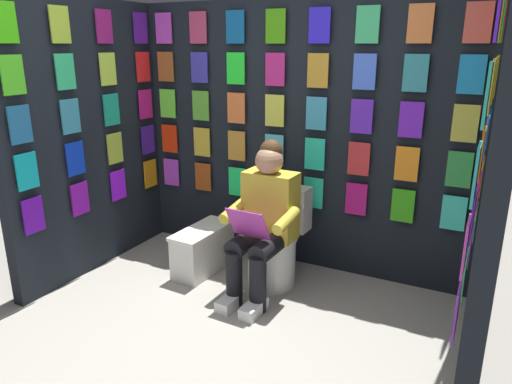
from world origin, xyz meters
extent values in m
plane|color=#9E998E|center=(0.00, 0.00, 0.00)|extent=(30.00, 30.00, 0.00)
cube|color=black|center=(0.00, -1.70, 1.11)|extent=(3.03, 0.10, 2.21)
cube|color=#A73CD3|center=(1.28, -1.61, 0.67)|extent=(0.17, 0.01, 0.26)
cube|color=#9A4416|center=(0.91, -1.61, 0.67)|extent=(0.17, 0.01, 0.26)
cube|color=#1AE564|center=(0.55, -1.61, 0.67)|extent=(0.17, 0.01, 0.26)
cube|color=#BA4818|center=(0.18, -1.61, 0.67)|extent=(0.17, 0.01, 0.26)
cube|color=#24C396|center=(-0.18, -1.61, 0.67)|extent=(0.17, 0.01, 0.26)
cube|color=#AE1070|center=(-0.55, -1.61, 0.67)|extent=(0.17, 0.01, 0.26)
cube|color=#2DA410|center=(-0.91, -1.61, 0.67)|extent=(0.17, 0.01, 0.26)
cube|color=#34D0C4|center=(-1.28, -1.61, 0.67)|extent=(0.17, 0.01, 0.26)
cube|color=red|center=(1.28, -1.61, 1.00)|extent=(0.17, 0.01, 0.26)
cube|color=gold|center=(0.91, -1.61, 1.00)|extent=(0.17, 0.01, 0.26)
cube|color=#BE832D|center=(0.55, -1.61, 1.00)|extent=(0.17, 0.01, 0.26)
cube|color=#47B1CD|center=(0.18, -1.61, 1.00)|extent=(0.17, 0.01, 0.26)
cube|color=#21CBA7|center=(-0.18, -1.61, 1.00)|extent=(0.17, 0.01, 0.26)
cube|color=red|center=(-0.55, -1.61, 1.00)|extent=(0.17, 0.01, 0.26)
cube|color=orange|center=(-0.91, -1.61, 1.00)|extent=(0.17, 0.01, 0.26)
cube|color=#278E40|center=(-1.28, -1.61, 1.00)|extent=(0.17, 0.01, 0.26)
cube|color=#60D836|center=(1.28, -1.61, 1.33)|extent=(0.17, 0.01, 0.26)
cube|color=#54A533|center=(0.91, -1.61, 1.33)|extent=(0.17, 0.01, 0.26)
cube|color=orange|center=(0.55, -1.61, 1.33)|extent=(0.17, 0.01, 0.26)
cube|color=#CACD46|center=(0.18, -1.61, 1.33)|extent=(0.17, 0.01, 0.26)
cube|color=#3692BE|center=(-0.18, -1.61, 1.33)|extent=(0.17, 0.01, 0.26)
cube|color=#5721C8|center=(-0.55, -1.61, 1.33)|extent=(0.17, 0.01, 0.26)
cube|color=#671DCA|center=(-0.91, -1.61, 1.33)|extent=(0.17, 0.01, 0.26)
cube|color=gold|center=(-1.28, -1.61, 1.33)|extent=(0.17, 0.01, 0.26)
cube|color=#945225|center=(1.28, -1.61, 1.66)|extent=(0.17, 0.01, 0.26)
cube|color=#3834AC|center=(0.91, -1.61, 1.66)|extent=(0.17, 0.01, 0.26)
cube|color=#21ED31|center=(0.55, -1.61, 1.66)|extent=(0.17, 0.01, 0.26)
cube|color=#B8227A|center=(0.18, -1.61, 1.66)|extent=(0.17, 0.01, 0.26)
cube|color=#BE8A2B|center=(-0.18, -1.61, 1.66)|extent=(0.17, 0.01, 0.26)
cube|color=#4069EB|center=(-0.55, -1.61, 1.66)|extent=(0.17, 0.01, 0.26)
cube|color=teal|center=(-0.91, -1.61, 1.66)|extent=(0.17, 0.01, 0.26)
cube|color=#177FCB|center=(-1.28, -1.61, 1.66)|extent=(0.17, 0.01, 0.26)
cube|color=#BD40C5|center=(1.28, -1.61, 1.99)|extent=(0.17, 0.01, 0.26)
cube|color=#AE3860|center=(0.91, -1.61, 1.99)|extent=(0.17, 0.01, 0.26)
cube|color=#0F5394|center=(0.55, -1.61, 1.99)|extent=(0.17, 0.01, 0.26)
cube|color=#409610|center=(0.18, -1.61, 1.99)|extent=(0.17, 0.01, 0.26)
cube|color=#2A1DE2|center=(-0.18, -1.61, 1.99)|extent=(0.17, 0.01, 0.26)
cube|color=#37BA73|center=(-0.55, -1.61, 1.99)|extent=(0.17, 0.01, 0.26)
cube|color=#D37037|center=(-0.91, -1.61, 1.99)|extent=(0.17, 0.01, 0.26)
cube|color=#C94E42|center=(-1.28, -1.61, 1.99)|extent=(0.17, 0.01, 0.26)
cube|color=black|center=(-1.51, -0.82, 1.11)|extent=(0.10, 1.65, 2.21)
cube|color=#3AD05E|center=(-1.43, -1.48, 0.67)|extent=(0.01, 0.17, 0.26)
cube|color=purple|center=(-1.43, -1.04, 0.67)|extent=(0.01, 0.17, 0.26)
cube|color=#35D06C|center=(-1.43, -0.61, 0.67)|extent=(0.01, 0.17, 0.26)
cube|color=purple|center=(-1.43, -0.17, 0.67)|extent=(0.01, 0.17, 0.26)
cube|color=olive|center=(-1.43, -1.48, 1.00)|extent=(0.01, 0.17, 0.26)
cube|color=#D8189C|center=(-1.43, -1.04, 1.00)|extent=(0.01, 0.17, 0.26)
cube|color=#5521AF|center=(-1.43, -0.61, 1.00)|extent=(0.01, 0.17, 0.26)
cube|color=#DB43C8|center=(-1.43, -0.17, 1.00)|extent=(0.01, 0.17, 0.26)
cube|color=#084290|center=(-1.43, -1.48, 1.33)|extent=(0.01, 0.17, 0.26)
cube|color=#3D6EC0|center=(-1.43, -1.04, 1.33)|extent=(0.01, 0.17, 0.26)
cube|color=orange|center=(-1.43, -0.61, 1.33)|extent=(0.01, 0.17, 0.26)
cube|color=#2FC5C8|center=(-1.43, -0.17, 1.33)|extent=(0.01, 0.17, 0.26)
cube|color=#A29612|center=(-1.43, -1.48, 1.66)|extent=(0.01, 0.17, 0.26)
cube|color=olive|center=(-1.43, -1.04, 1.66)|extent=(0.01, 0.17, 0.26)
cube|color=gold|center=(-1.43, -0.61, 1.66)|extent=(0.01, 0.17, 0.26)
cube|color=#2FC9AD|center=(-1.43, -0.17, 1.66)|extent=(0.01, 0.17, 0.26)
cube|color=red|center=(-1.43, -1.48, 1.99)|extent=(0.01, 0.17, 0.26)
cube|color=#26D226|center=(-1.43, -1.04, 1.99)|extent=(0.01, 0.17, 0.26)
cube|color=#A49321|center=(-1.43, -0.61, 1.99)|extent=(0.01, 0.17, 0.26)
cube|color=#6322EB|center=(-1.43, -0.17, 1.99)|extent=(0.01, 0.17, 0.26)
cube|color=black|center=(1.51, -0.82, 1.11)|extent=(0.10, 1.65, 2.21)
cube|color=#5710A9|center=(1.43, -0.17, 0.67)|extent=(0.01, 0.17, 0.26)
cube|color=purple|center=(1.43, -0.61, 0.67)|extent=(0.01, 0.17, 0.26)
cube|color=#8D18F0|center=(1.43, -1.04, 0.67)|extent=(0.01, 0.17, 0.26)
cube|color=#C37F0E|center=(1.43, -1.48, 0.67)|extent=(0.01, 0.17, 0.26)
cube|color=#0FA2B5|center=(1.43, -0.17, 1.00)|extent=(0.01, 0.17, 0.26)
cube|color=#0E30C3|center=(1.43, -0.61, 1.00)|extent=(0.01, 0.17, 0.26)
cube|color=#9DB239|center=(1.43, -1.04, 1.00)|extent=(0.01, 0.17, 0.26)
cube|color=#371B96|center=(1.43, -1.48, 1.00)|extent=(0.01, 0.17, 0.26)
cube|color=#1F5E95|center=(1.43, -0.17, 1.33)|extent=(0.01, 0.17, 0.26)
cube|color=teal|center=(1.43, -0.61, 1.33)|extent=(0.01, 0.17, 0.26)
cube|color=#19997C|center=(1.43, -1.04, 1.33)|extent=(0.01, 0.17, 0.26)
cube|color=#C8167E|center=(1.43, -1.48, 1.33)|extent=(0.01, 0.17, 0.26)
cube|color=#47C624|center=(1.43, -0.17, 1.66)|extent=(0.01, 0.17, 0.26)
cube|color=#2EC07B|center=(1.43, -0.61, 1.66)|extent=(0.01, 0.17, 0.26)
cube|color=#B9E446|center=(1.43, -1.04, 1.66)|extent=(0.01, 0.17, 0.26)
cube|color=red|center=(1.43, -1.48, 1.66)|extent=(0.01, 0.17, 0.26)
cube|color=#3DC512|center=(1.43, -0.17, 1.99)|extent=(0.01, 0.17, 0.26)
cube|color=#A0C736|center=(1.43, -0.61, 1.99)|extent=(0.01, 0.17, 0.26)
cube|color=#8C1C6C|center=(1.43, -1.04, 1.99)|extent=(0.01, 0.17, 0.26)
cube|color=#4E198E|center=(1.43, -1.48, 1.99)|extent=(0.01, 0.17, 0.26)
cylinder|color=white|center=(-0.02, -1.16, 0.20)|extent=(0.38, 0.38, 0.40)
cylinder|color=white|center=(-0.02, -1.16, 0.41)|extent=(0.41, 0.41, 0.02)
cube|color=white|center=(-0.03, -1.42, 0.58)|extent=(0.39, 0.19, 0.36)
cylinder|color=white|center=(-0.02, -1.33, 0.58)|extent=(0.39, 0.08, 0.39)
cube|color=gold|center=(-0.02, -1.13, 0.68)|extent=(0.41, 0.23, 0.52)
sphere|color=tan|center=(-0.02, -1.10, 1.04)|extent=(0.21, 0.21, 0.21)
sphere|color=#472D19|center=(-0.02, -1.13, 1.11)|extent=(0.17, 0.17, 0.17)
cylinder|color=black|center=(-0.11, -0.93, 0.44)|extent=(0.16, 0.41, 0.15)
cylinder|color=black|center=(0.09, -0.94, 0.44)|extent=(0.16, 0.41, 0.15)
cylinder|color=black|center=(-0.10, -0.75, 0.21)|extent=(0.12, 0.12, 0.42)
cylinder|color=black|center=(0.10, -0.76, 0.21)|extent=(0.12, 0.12, 0.42)
cube|color=white|center=(-0.10, -0.69, 0.04)|extent=(0.12, 0.26, 0.09)
cube|color=white|center=(0.10, -0.70, 0.04)|extent=(0.12, 0.26, 0.09)
cylinder|color=gold|center=(-0.23, -0.94, 0.66)|extent=(0.10, 0.31, 0.13)
cylinder|color=gold|center=(0.21, -0.96, 0.66)|extent=(0.10, 0.31, 0.13)
cube|color=#9D2E94|center=(0.00, -0.79, 0.64)|extent=(0.30, 0.14, 0.23)
cube|color=white|center=(0.61, -1.12, 0.18)|extent=(0.28, 0.61, 0.35)
cube|color=white|center=(0.61, -1.12, 0.37)|extent=(0.29, 0.63, 0.03)
camera|label=1|loc=(-1.49, 1.98, 1.86)|focal=33.39mm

